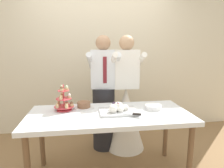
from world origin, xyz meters
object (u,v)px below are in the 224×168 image
Objects in this scene: cupcake_stand at (64,101)px; main_cake_tray at (118,109)px; person_groom at (103,100)px; round_cake at (84,105)px; plate_stack at (153,107)px; person_bride at (126,110)px; dessert_table at (109,119)px.

cupcake_stand reaches higher than main_cake_tray.
person_groom reaches higher than cupcake_stand.
cupcake_stand is 0.24m from round_cake.
plate_stack is (1.04, -0.11, -0.09)m from cupcake_stand.
person_bride reaches higher than cupcake_stand.
person_bride is at bearing 28.54° from cupcake_stand.
dessert_table is at bearing -38.03° from round_cake.
round_cake is (-0.28, 0.22, 0.11)m from dessert_table.
cupcake_stand reaches higher than plate_stack.
person_groom is at bearing 171.77° from person_bride.
dessert_table is 7.50× the size of round_cake.
main_cake_tray is 0.44m from plate_stack.
cupcake_stand is 1.54× the size of plate_stack.
round_cake is 0.53m from person_groom.
dessert_table is 1.08× the size of person_groom.
cupcake_stand is at bearing 174.06° from plate_stack.
person_groom is 0.36m from person_bride.
main_cake_tray reaches higher than plate_stack.
plate_stack is 0.12× the size of person_bride.
plate_stack is at bearing 9.01° from main_cake_tray.
person_groom is (-0.10, 0.67, -0.07)m from main_cake_tray.
round_cake is 0.14× the size of person_groom.
person_groom reaches higher than round_cake.
cupcake_stand is 1.05m from plate_stack.
cupcake_stand is 0.72× the size of main_cake_tray.
person_bride is (-0.21, 0.56, -0.22)m from plate_stack.
plate_stack is 0.83m from round_cake.
main_cake_tray is at bearing -81.57° from person_groom.
round_cake is 0.14× the size of person_bride.
person_groom is (-0.00, 0.67, 0.05)m from dessert_table.
cupcake_stand is 1.27× the size of round_cake.
main_cake_tray is at bearing -109.47° from person_bride.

